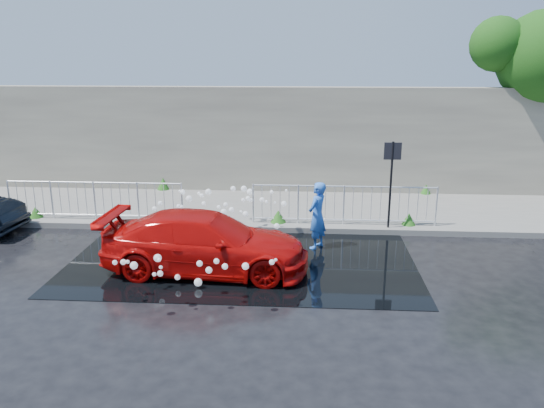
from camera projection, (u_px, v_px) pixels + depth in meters
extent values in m
plane|color=black|center=(216.00, 274.00, 11.69)|extent=(90.00, 90.00, 0.00)
cube|color=#5E5E5A|center=(243.00, 208.00, 16.47)|extent=(30.00, 4.00, 0.15)
cube|color=#5E5E5A|center=(234.00, 228.00, 14.55)|extent=(30.00, 0.25, 0.16)
cube|color=#696358|center=(249.00, 139.00, 18.09)|extent=(30.00, 0.60, 3.50)
cube|color=black|center=(243.00, 258.00, 12.61)|extent=(8.00, 5.00, 0.01)
cylinder|color=black|center=(390.00, 188.00, 14.06)|extent=(0.06, 0.06, 2.50)
cube|color=black|center=(393.00, 151.00, 13.79)|extent=(0.45, 0.04, 0.45)
cylinder|color=#332114|center=(541.00, 120.00, 18.26)|extent=(0.36, 0.36, 5.00)
sphere|color=#153E0F|center=(544.00, 57.00, 16.95)|extent=(2.99, 2.99, 2.99)
sphere|color=#153E0F|center=(498.00, 44.00, 16.94)|extent=(1.75, 1.75, 1.75)
cylinder|color=silver|center=(9.00, 199.00, 15.13)|extent=(0.05, 0.05, 1.10)
cylinder|color=silver|center=(182.00, 202.00, 14.81)|extent=(0.05, 0.05, 1.10)
cylinder|color=silver|center=(93.00, 183.00, 14.83)|extent=(5.00, 0.04, 0.04)
cylinder|color=silver|center=(96.00, 215.00, 15.09)|extent=(5.00, 0.04, 0.04)
cylinder|color=silver|center=(253.00, 203.00, 14.68)|extent=(0.05, 0.05, 1.10)
cylinder|color=silver|center=(436.00, 206.00, 14.37)|extent=(0.05, 0.05, 1.10)
cylinder|color=silver|center=(344.00, 186.00, 14.39)|extent=(5.00, 0.04, 0.04)
cylinder|color=silver|center=(343.00, 220.00, 14.64)|extent=(5.00, 0.04, 0.04)
cone|color=#124614|center=(36.00, 212.00, 15.24)|extent=(0.40, 0.40, 0.31)
cone|color=#124614|center=(166.00, 215.00, 15.00)|extent=(0.36, 0.36, 0.27)
cone|color=#124614|center=(278.00, 216.00, 14.79)|extent=(0.44, 0.44, 0.34)
cone|color=#124614|center=(409.00, 219.00, 14.56)|extent=(0.38, 0.38, 0.33)
cone|color=#124614|center=(163.00, 184.00, 18.41)|extent=(0.42, 0.42, 0.41)
cone|color=#124614|center=(426.00, 189.00, 17.85)|extent=(0.34, 0.34, 0.32)
sphere|color=white|center=(199.00, 193.00, 14.67)|extent=(0.09, 0.09, 0.09)
sphere|color=white|center=(219.00, 207.00, 13.74)|extent=(0.11, 0.11, 0.11)
sphere|color=white|center=(275.00, 203.00, 13.90)|extent=(0.06, 0.06, 0.06)
sphere|color=white|center=(183.00, 192.00, 14.57)|extent=(0.14, 0.14, 0.14)
sphere|color=white|center=(245.00, 214.00, 13.53)|extent=(0.15, 0.15, 0.15)
sphere|color=white|center=(250.00, 235.00, 12.95)|extent=(0.09, 0.09, 0.09)
sphere|color=white|center=(160.00, 203.00, 13.84)|extent=(0.13, 0.13, 0.13)
sphere|color=white|center=(250.00, 234.00, 12.92)|extent=(0.13, 0.13, 0.13)
sphere|color=white|center=(201.00, 215.00, 13.49)|extent=(0.09, 0.09, 0.09)
sphere|color=white|center=(189.00, 199.00, 14.01)|extent=(0.17, 0.17, 0.17)
sphere|color=white|center=(243.00, 200.00, 14.07)|extent=(0.10, 0.10, 0.10)
sphere|color=white|center=(264.00, 237.00, 12.94)|extent=(0.12, 0.12, 0.12)
sphere|color=white|center=(277.00, 226.00, 13.12)|extent=(0.15, 0.15, 0.15)
sphere|color=white|center=(241.00, 212.00, 13.60)|extent=(0.07, 0.07, 0.07)
sphere|color=white|center=(251.00, 200.00, 14.29)|extent=(0.11, 0.11, 0.11)
sphere|color=white|center=(240.00, 224.00, 13.25)|extent=(0.12, 0.12, 0.12)
sphere|color=white|center=(215.00, 226.00, 13.28)|extent=(0.10, 0.10, 0.10)
sphere|color=white|center=(183.00, 193.00, 14.63)|extent=(0.11, 0.11, 0.11)
sphere|color=white|center=(180.00, 191.00, 14.60)|extent=(0.07, 0.07, 0.07)
sphere|color=white|center=(208.00, 192.00, 14.50)|extent=(0.17, 0.17, 0.17)
sphere|color=white|center=(202.00, 196.00, 14.62)|extent=(0.12, 0.12, 0.12)
sphere|color=white|center=(204.00, 203.00, 14.04)|extent=(0.12, 0.12, 0.12)
sphere|color=white|center=(190.00, 231.00, 13.17)|extent=(0.06, 0.06, 0.06)
sphere|color=white|center=(265.00, 247.00, 12.71)|extent=(0.13, 0.13, 0.13)
sphere|color=white|center=(182.00, 207.00, 14.06)|extent=(0.09, 0.09, 0.09)
sphere|color=white|center=(267.00, 202.00, 14.08)|extent=(0.09, 0.09, 0.09)
sphere|color=white|center=(226.00, 233.00, 13.16)|extent=(0.07, 0.07, 0.07)
sphere|color=white|center=(181.00, 227.00, 13.11)|extent=(0.08, 0.08, 0.08)
sphere|color=white|center=(272.00, 192.00, 14.46)|extent=(0.11, 0.11, 0.11)
sphere|color=white|center=(284.00, 204.00, 13.99)|extent=(0.15, 0.15, 0.15)
sphere|color=white|center=(232.00, 210.00, 13.54)|extent=(0.14, 0.14, 0.14)
sphere|color=white|center=(199.00, 227.00, 13.21)|extent=(0.08, 0.08, 0.08)
sphere|color=white|center=(224.00, 212.00, 13.46)|extent=(0.16, 0.16, 0.16)
sphere|color=white|center=(226.00, 205.00, 13.97)|extent=(0.13, 0.13, 0.13)
sphere|color=white|center=(286.00, 190.00, 14.51)|extent=(0.08, 0.08, 0.08)
sphere|color=white|center=(244.00, 189.00, 14.62)|extent=(0.17, 0.17, 0.17)
sphere|color=white|center=(163.00, 239.00, 12.91)|extent=(0.15, 0.15, 0.15)
sphere|color=white|center=(154.00, 209.00, 13.96)|extent=(0.13, 0.13, 0.13)
sphere|color=white|center=(179.00, 206.00, 13.77)|extent=(0.11, 0.11, 0.11)
sphere|color=white|center=(216.00, 245.00, 12.55)|extent=(0.12, 0.12, 0.12)
sphere|color=white|center=(262.00, 200.00, 14.23)|extent=(0.14, 0.14, 0.14)
sphere|color=white|center=(175.00, 212.00, 13.65)|extent=(0.15, 0.15, 0.15)
sphere|color=white|center=(183.00, 228.00, 13.12)|extent=(0.10, 0.10, 0.10)
sphere|color=white|center=(233.00, 189.00, 14.73)|extent=(0.15, 0.15, 0.15)
sphere|color=white|center=(220.00, 220.00, 13.36)|extent=(0.11, 0.11, 0.11)
sphere|color=white|center=(215.00, 231.00, 12.97)|extent=(0.10, 0.10, 0.10)
sphere|color=white|center=(250.00, 192.00, 14.87)|extent=(0.18, 0.18, 0.18)
sphere|color=white|center=(248.00, 198.00, 14.16)|extent=(0.13, 0.13, 0.13)
sphere|color=white|center=(225.00, 266.00, 10.26)|extent=(0.12, 0.12, 0.12)
sphere|color=white|center=(128.00, 262.00, 10.35)|extent=(0.08, 0.08, 0.08)
sphere|color=white|center=(161.00, 267.00, 9.96)|extent=(0.07, 0.07, 0.07)
sphere|color=white|center=(154.00, 274.00, 10.75)|extent=(0.09, 0.09, 0.09)
sphere|color=white|center=(177.00, 277.00, 11.02)|extent=(0.12, 0.12, 0.12)
sphere|color=white|center=(272.00, 262.00, 9.79)|extent=(0.11, 0.11, 0.11)
sphere|color=white|center=(209.00, 270.00, 10.51)|extent=(0.14, 0.14, 0.14)
sphere|color=white|center=(159.00, 260.00, 9.61)|extent=(0.07, 0.07, 0.07)
sphere|color=white|center=(198.00, 282.00, 10.92)|extent=(0.17, 0.17, 0.17)
sphere|color=white|center=(276.00, 260.00, 10.04)|extent=(0.06, 0.06, 0.06)
sphere|color=white|center=(115.00, 263.00, 10.01)|extent=(0.10, 0.10, 0.10)
sphere|color=white|center=(245.00, 266.00, 9.64)|extent=(0.13, 0.13, 0.13)
sphere|color=white|center=(160.00, 274.00, 10.88)|extent=(0.13, 0.13, 0.13)
sphere|color=white|center=(158.00, 258.00, 9.78)|extent=(0.15, 0.15, 0.15)
sphere|color=white|center=(123.00, 262.00, 10.37)|extent=(0.11, 0.11, 0.11)
sphere|color=white|center=(134.00, 265.00, 9.45)|extent=(0.14, 0.14, 0.14)
sphere|color=white|center=(216.00, 261.00, 9.94)|extent=(0.11, 0.11, 0.11)
sphere|color=white|center=(200.00, 264.00, 9.71)|extent=(0.11, 0.11, 0.11)
imported|color=#A80806|center=(206.00, 243.00, 11.70)|extent=(4.63, 2.05, 1.32)
imported|color=blue|center=(317.00, 216.00, 13.06)|extent=(0.65, 0.73, 1.69)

